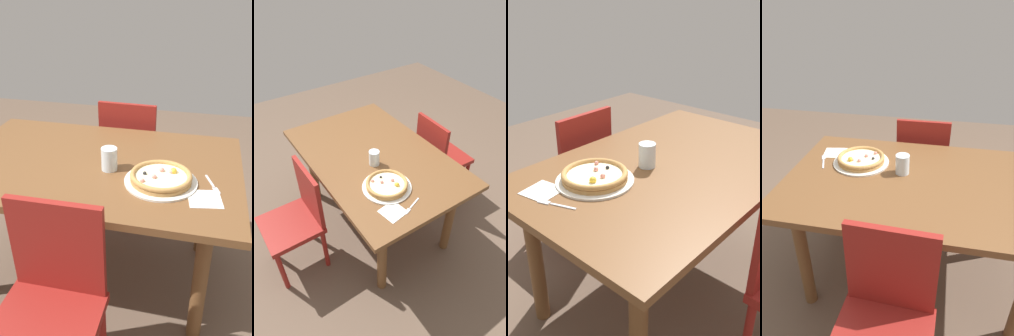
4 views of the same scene
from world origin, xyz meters
TOP-DOWN VIEW (x-y plane):
  - ground_plane at (0.00, 0.00)m, footprint 6.00×6.00m
  - dining_table at (0.00, 0.00)m, footprint 1.47×0.94m
  - chair_near at (-0.04, -0.69)m, footprint 0.41×0.41m
  - chair_far at (-0.03, 0.69)m, footprint 0.40×0.40m
  - plate at (-0.36, 0.13)m, footprint 0.34×0.34m
  - pizza at (-0.36, 0.13)m, footprint 0.29×0.29m
  - fork at (-0.59, 0.11)m, footprint 0.07×0.16m
  - drinking_glass at (-0.09, 0.06)m, footprint 0.08×0.08m
  - napkin at (-0.56, 0.22)m, footprint 0.16×0.16m

SIDE VIEW (x-z plane):
  - ground_plane at x=0.00m, z-range 0.00..0.00m
  - chair_near at x=-0.04m, z-range 0.04..0.92m
  - chair_far at x=-0.03m, z-range 0.04..0.92m
  - dining_table at x=0.00m, z-range 0.27..1.02m
  - napkin at x=-0.56m, z-range 0.75..0.75m
  - fork at x=-0.59m, z-range 0.75..0.75m
  - plate at x=-0.36m, z-range 0.75..0.76m
  - pizza at x=-0.36m, z-range 0.75..0.80m
  - drinking_glass at x=-0.09m, z-range 0.75..0.86m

